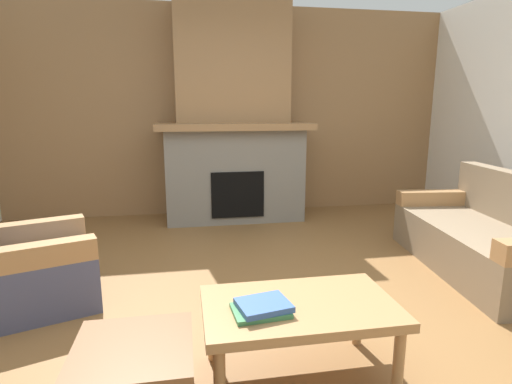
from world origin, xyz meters
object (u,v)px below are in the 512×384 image
armchair (28,267)px  coffee_table (299,312)px  fireplace (233,128)px  couch (488,239)px

armchair → coffee_table: 2.03m
fireplace → coffee_table: 3.38m
couch → armchair: bearing=-179.8°
couch → armchair: same height
armchair → fireplace: bearing=51.1°
fireplace → couch: (1.98, -2.16, -0.88)m
couch → coffee_table: bearing=-151.0°
fireplace → armchair: bearing=-128.9°
couch → armchair: (-3.73, -0.01, 0.01)m
couch → coffee_table: 2.33m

